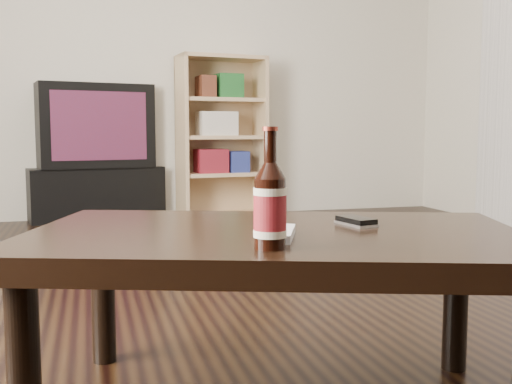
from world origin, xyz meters
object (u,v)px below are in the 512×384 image
object	(u,v)px
bookshelf	(220,134)
beer_bottle	(270,206)
tv_stand	(94,192)
tv	(93,126)
coffee_table	(275,254)
phone	(356,221)
remote	(282,234)

from	to	relation	value
bookshelf	beer_bottle	xyz separation A→B (m)	(-0.66, -3.59, -0.13)
tv_stand	tv	world-z (taller)	tv
bookshelf	tv_stand	bearing A→B (deg)	162.28
tv	bookshelf	bearing A→B (deg)	-22.29
tv_stand	tv	bearing A→B (deg)	-90.00
coffee_table	beer_bottle	distance (m)	0.27
phone	coffee_table	bearing A→B (deg)	174.64
tv	phone	world-z (taller)	tv
coffee_table	beer_bottle	world-z (taller)	beer_bottle
bookshelf	phone	distance (m)	3.37
bookshelf	coffee_table	world-z (taller)	bookshelf
coffee_table	beer_bottle	bearing A→B (deg)	-109.76
tv	coffee_table	distance (m)	3.61
phone	tv_stand	bearing A→B (deg)	88.69
phone	remote	size ratio (longest dim) A/B	0.69
coffee_table	phone	xyz separation A→B (m)	(0.23, 0.02, 0.07)
coffee_table	phone	bearing A→B (deg)	6.10
beer_bottle	phone	size ratio (longest dim) A/B	2.03
tv_stand	coffee_table	xyz separation A→B (m)	(0.40, -3.57, 0.19)
bookshelf	remote	distance (m)	3.53
tv_stand	remote	bearing A→B (deg)	-95.00
tv_stand	beer_bottle	size ratio (longest dim) A/B	4.06
coffee_table	remote	distance (m)	0.13
beer_bottle	tv_stand	bearing A→B (deg)	94.93
bookshelf	coffee_table	size ratio (longest dim) A/B	0.95
tv_stand	coffee_table	distance (m)	3.60
tv	beer_bottle	bearing A→B (deg)	-96.15
tv_stand	tv	distance (m)	0.53
tv_stand	bookshelf	distance (m)	1.11
phone	bookshelf	bearing A→B (deg)	72.48
bookshelf	remote	bearing A→B (deg)	-106.21
coffee_table	bookshelf	bearing A→B (deg)	80.15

